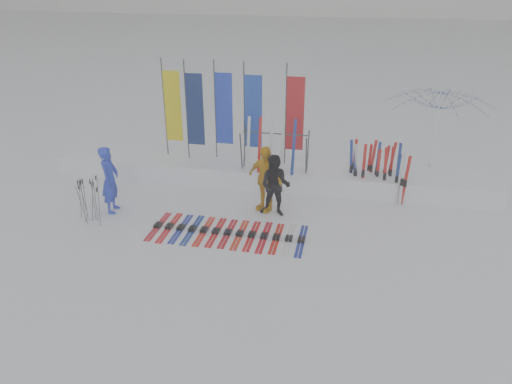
% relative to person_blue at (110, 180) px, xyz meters
% --- Properties ---
extents(ground, '(120.00, 120.00, 0.00)m').
position_rel_person_blue_xyz_m(ground, '(3.99, -1.66, -0.97)').
color(ground, white).
rests_on(ground, ground).
extents(snow_bank, '(14.00, 1.60, 0.60)m').
position_rel_person_blue_xyz_m(snow_bank, '(3.99, 2.94, -0.67)').
color(snow_bank, white).
rests_on(snow_bank, ground).
extents(person_blue, '(0.55, 0.76, 1.94)m').
position_rel_person_blue_xyz_m(person_blue, '(0.00, 0.00, 0.00)').
color(person_blue, '#2236C7').
rests_on(person_blue, ground).
extents(person_black, '(0.90, 0.72, 1.76)m').
position_rel_person_blue_xyz_m(person_black, '(4.58, 0.70, -0.09)').
color(person_black, black).
rests_on(person_black, ground).
extents(person_yellow, '(1.22, 0.94, 1.93)m').
position_rel_person_blue_xyz_m(person_yellow, '(4.24, 0.95, -0.00)').
color(person_yellow, '#E19F0E').
rests_on(person_yellow, ground).
extents(tent_canopy, '(4.23, 4.27, 3.04)m').
position_rel_person_blue_xyz_m(tent_canopy, '(9.10, 4.28, 0.55)').
color(tent_canopy, white).
rests_on(tent_canopy, ground).
extents(ski_row, '(4.06, 1.69, 0.07)m').
position_rel_person_blue_xyz_m(ski_row, '(3.55, -0.65, -0.93)').
color(ski_row, red).
rests_on(ski_row, ground).
extents(pole_cluster, '(0.80, 0.72, 1.26)m').
position_rel_person_blue_xyz_m(pole_cluster, '(-0.33, -0.66, -0.37)').
color(pole_cluster, '#595B60').
rests_on(pole_cluster, ground).
extents(feather_flags, '(4.59, 0.30, 3.20)m').
position_rel_person_blue_xyz_m(feather_flags, '(2.57, 3.16, 1.28)').
color(feather_flags, '#383A3F').
rests_on(feather_flags, ground).
extents(ski_rack, '(2.04, 0.80, 1.23)m').
position_rel_person_blue_xyz_m(ski_rack, '(4.24, 2.54, 0.42)').
color(ski_rack, '#383A3F').
rests_on(ski_rack, ground).
extents(upright_skis, '(1.66, 1.17, 1.69)m').
position_rel_person_blue_xyz_m(upright_skis, '(7.39, 2.67, -0.18)').
color(upright_skis, red).
rests_on(upright_skis, ground).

